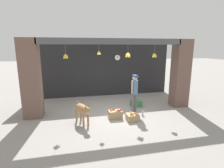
# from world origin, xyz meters

# --- Properties ---
(ground_plane) EXTENTS (60.00, 60.00, 0.00)m
(ground_plane) POSITION_xyz_m (0.00, 0.00, 0.00)
(ground_plane) COLOR gray
(shop_back_wall) EXTENTS (7.69, 0.12, 3.07)m
(shop_back_wall) POSITION_xyz_m (0.00, 2.84, 1.53)
(shop_back_wall) COLOR #232326
(shop_back_wall) RESTS_ON ground_plane
(shop_pillar_left) EXTENTS (0.70, 0.60, 3.07)m
(shop_pillar_left) POSITION_xyz_m (-3.20, 0.30, 1.53)
(shop_pillar_left) COLOR brown
(shop_pillar_left) RESTS_ON ground_plane
(shop_pillar_right) EXTENTS (0.70, 0.60, 3.07)m
(shop_pillar_right) POSITION_xyz_m (3.20, 0.30, 1.53)
(shop_pillar_right) COLOR brown
(shop_pillar_right) RESTS_ON ground_plane
(storefront_awning) EXTENTS (5.79, 0.28, 0.79)m
(storefront_awning) POSITION_xyz_m (0.01, 0.12, 2.92)
(storefront_awning) COLOR #4C4C51
(dog) EXTENTS (0.60, 1.03, 0.79)m
(dog) POSITION_xyz_m (-1.35, -0.76, 0.55)
(dog) COLOR #9E7042
(dog) RESTS_ON ground_plane
(shopkeeper) EXTENTS (0.32, 0.30, 1.62)m
(shopkeeper) POSITION_xyz_m (0.83, -0.15, 0.95)
(shopkeeper) COLOR #56565B
(shopkeeper) RESTS_ON ground_plane
(fruit_crate_oranges) EXTENTS (0.44, 0.40, 0.31)m
(fruit_crate_oranges) POSITION_xyz_m (0.51, -0.87, 0.13)
(fruit_crate_oranges) COLOR tan
(fruit_crate_oranges) RESTS_ON ground_plane
(fruit_crate_apples) EXTENTS (0.52, 0.36, 0.36)m
(fruit_crate_apples) POSITION_xyz_m (-0.07, -0.50, 0.16)
(fruit_crate_apples) COLOR tan
(fruit_crate_apples) RESTS_ON ground_plane
(produce_box_green) EXTENTS (0.47, 0.40, 0.30)m
(produce_box_green) POSITION_xyz_m (1.18, 0.59, 0.15)
(produce_box_green) COLOR #387A42
(produce_box_green) RESTS_ON ground_plane
(water_bottle) EXTENTS (0.08, 0.08, 0.25)m
(water_bottle) POSITION_xyz_m (1.07, -0.50, 0.12)
(water_bottle) COLOR silver
(water_bottle) RESTS_ON ground_plane
(wall_clock) EXTENTS (0.32, 0.03, 0.32)m
(wall_clock) POSITION_xyz_m (0.83, 2.76, 2.14)
(wall_clock) COLOR black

